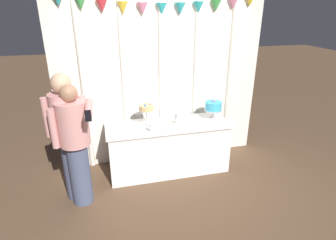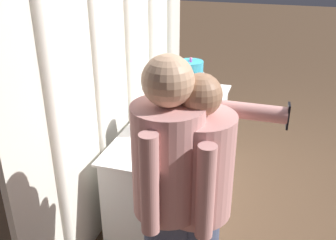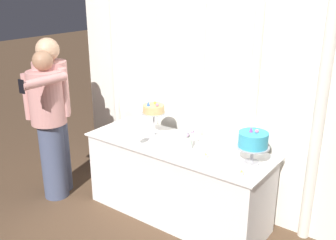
% 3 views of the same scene
% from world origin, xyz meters
% --- Properties ---
extents(ground_plane, '(24.00, 24.00, 0.00)m').
position_xyz_m(ground_plane, '(0.00, 0.00, 0.00)').
color(ground_plane, brown).
extents(draped_curtain, '(3.15, 0.16, 2.82)m').
position_xyz_m(draped_curtain, '(0.03, 0.53, 1.49)').
color(draped_curtain, white).
rests_on(draped_curtain, ground_plane).
extents(cake_table, '(1.81, 0.65, 0.75)m').
position_xyz_m(cake_table, '(0.00, 0.10, 0.38)').
color(cake_table, white).
rests_on(cake_table, ground_plane).
extents(cake_display_nearleft, '(0.23, 0.23, 0.37)m').
position_xyz_m(cake_display_nearleft, '(-0.31, 0.14, 1.02)').
color(cake_display_nearleft, '#B2B2B7').
rests_on(cake_display_nearleft, cake_table).
extents(cake_display_nearright, '(0.28, 0.28, 0.32)m').
position_xyz_m(cake_display_nearright, '(0.72, 0.16, 0.95)').
color(cake_display_nearright, '#B2B2B7').
rests_on(cake_display_nearright, cake_table).
extents(wine_glass, '(0.07, 0.07, 0.14)m').
position_xyz_m(wine_glass, '(-0.28, -0.12, 0.86)').
color(wine_glass, silver).
rests_on(wine_glass, cake_table).
extents(flower_vase, '(0.08, 0.08, 0.19)m').
position_xyz_m(flower_vase, '(0.13, 0.10, 0.83)').
color(flower_vase, '#B2C1B2').
rests_on(flower_vase, cake_table).
extents(tealight_far_left, '(0.05, 0.05, 0.04)m').
position_xyz_m(tealight_far_left, '(0.35, 0.03, 0.76)').
color(tealight_far_left, beige).
rests_on(tealight_far_left, cake_table).
extents(tealight_near_left, '(0.04, 0.04, 0.04)m').
position_xyz_m(tealight_near_left, '(0.75, -0.08, 0.77)').
color(tealight_near_left, beige).
rests_on(tealight_near_left, cake_table).
extents(guest_man_dark_suit, '(0.51, 0.37, 1.67)m').
position_xyz_m(guest_man_dark_suit, '(-1.34, -0.24, 0.91)').
color(guest_man_dark_suit, '#4C5675').
rests_on(guest_man_dark_suit, ground_plane).
extents(guest_man_pink_jacket, '(0.49, 0.63, 1.57)m').
position_xyz_m(guest_man_pink_jacket, '(-1.26, -0.37, 0.86)').
color(guest_man_pink_jacket, '#4C5675').
rests_on(guest_man_pink_jacket, ground_plane).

